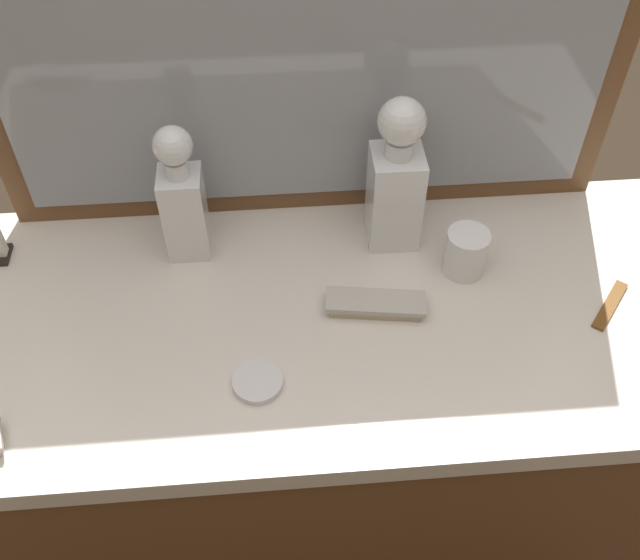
% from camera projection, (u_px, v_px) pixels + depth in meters
% --- Properties ---
extents(ground_plane, '(6.00, 6.00, 0.00)m').
position_uv_depth(ground_plane, '(320.00, 543.00, 1.89)').
color(ground_plane, '#2D2319').
extents(dresser, '(1.31, 0.57, 0.93)m').
position_uv_depth(dresser, '(320.00, 453.00, 1.55)').
color(dresser, brown).
rests_on(dresser, ground_plane).
extents(dresser_mirror, '(1.06, 0.03, 0.69)m').
position_uv_depth(dresser_mirror, '(306.00, 36.00, 1.13)').
color(dresser_mirror, brown).
rests_on(dresser_mirror, dresser).
extents(crystal_decanter_center, '(0.09, 0.09, 0.29)m').
position_uv_depth(crystal_decanter_center, '(395.00, 187.00, 1.24)').
color(crystal_decanter_center, white).
rests_on(crystal_decanter_center, dresser).
extents(crystal_decanter_right, '(0.07, 0.07, 0.26)m').
position_uv_depth(crystal_decanter_right, '(183.00, 204.00, 1.23)').
color(crystal_decanter_right, white).
rests_on(crystal_decanter_right, dresser).
extents(crystal_tumbler_center, '(0.07, 0.07, 0.08)m').
position_uv_depth(crystal_tumbler_center, '(466.00, 254.00, 1.24)').
color(crystal_tumbler_center, white).
rests_on(crystal_tumbler_center, dresser).
extents(silver_brush_right, '(0.17, 0.07, 0.02)m').
position_uv_depth(silver_brush_right, '(376.00, 304.00, 1.20)').
color(silver_brush_right, '#B7A88C').
rests_on(silver_brush_right, dresser).
extents(porcelain_dish, '(0.08, 0.08, 0.01)m').
position_uv_depth(porcelain_dish, '(258.00, 382.00, 1.10)').
color(porcelain_dish, silver).
rests_on(porcelain_dish, dresser).
extents(tortoiseshell_comb, '(0.09, 0.10, 0.01)m').
position_uv_depth(tortoiseshell_comb, '(610.00, 305.00, 1.21)').
color(tortoiseshell_comb, brown).
rests_on(tortoiseshell_comb, dresser).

